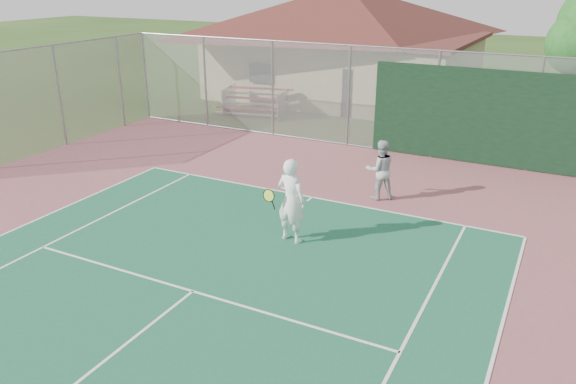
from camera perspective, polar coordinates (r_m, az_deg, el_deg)
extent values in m
cylinder|color=gray|center=(24.46, -14.27, 11.30)|extent=(0.08, 0.08, 3.50)
cylinder|color=gray|center=(22.62, -8.39, 10.94)|extent=(0.08, 0.08, 3.50)
cylinder|color=gray|center=(21.05, -1.58, 10.38)|extent=(0.08, 0.08, 3.50)
cylinder|color=gray|center=(19.81, 6.17, 9.57)|extent=(0.08, 0.08, 3.50)
cylinder|color=gray|center=(18.98, 14.72, 8.48)|extent=(0.08, 0.08, 3.50)
cylinder|color=gray|center=(18.59, 23.78, 7.10)|extent=(0.08, 0.08, 3.50)
cylinder|color=gray|center=(19.20, 9.24, 14.35)|extent=(20.00, 0.05, 0.05)
cylinder|color=gray|center=(19.91, 8.66, 4.46)|extent=(20.00, 0.05, 0.05)
cube|color=#999EA0|center=(19.49, 8.94, 9.24)|extent=(20.00, 0.02, 3.50)
cube|color=black|center=(18.58, 23.68, 6.47)|extent=(10.00, 0.04, 3.00)
cylinder|color=gray|center=(23.37, -16.69, 10.62)|extent=(0.08, 0.08, 3.50)
cylinder|color=gray|center=(21.34, -22.20, 8.98)|extent=(0.08, 0.08, 3.50)
cube|color=#999EA0|center=(21.34, -22.20, 8.98)|extent=(0.02, 9.00, 3.50)
cube|color=tan|center=(28.24, 5.68, 12.52)|extent=(11.91, 8.13, 2.92)
cube|color=#5E2922|center=(28.05, 5.80, 15.57)|extent=(12.41, 8.63, 0.18)
cube|color=black|center=(24.02, 6.49, 9.86)|extent=(0.88, 0.06, 2.04)
cube|color=#AD2D28|center=(24.36, -3.97, 8.46)|extent=(2.88, 0.92, 0.05)
cube|color=#B2B5BA|center=(24.20, -4.25, 7.90)|extent=(2.87, 0.89, 0.04)
cube|color=#AD2D28|center=(24.73, -3.35, 9.47)|extent=(2.88, 0.92, 0.05)
cube|color=#B2B5BA|center=(24.57, -3.63, 8.93)|extent=(2.87, 0.89, 0.04)
cube|color=#AD2D28|center=(25.11, -2.75, 10.45)|extent=(2.88, 0.92, 0.05)
cube|color=#B2B5BA|center=(24.94, -3.02, 9.92)|extent=(2.87, 0.89, 0.04)
cube|color=#B2B5BA|center=(25.46, -6.01, 9.41)|extent=(0.45, 1.70, 1.06)
cube|color=#B2B5BA|center=(24.12, -0.54, 8.85)|extent=(0.45, 1.70, 1.06)
imported|color=white|center=(12.58, 0.34, -0.96)|extent=(0.78, 0.57, 1.97)
imported|color=#AFB1B4|center=(15.26, 9.34, 2.18)|extent=(1.01, 0.96, 1.64)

